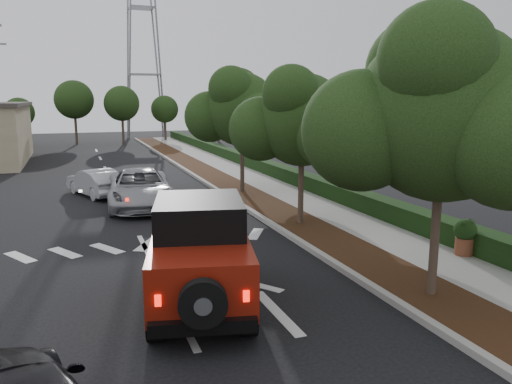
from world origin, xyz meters
TOP-DOWN VIEW (x-y plane):
  - ground at (0.00, 0.00)m, footprint 120.00×120.00m
  - curb at (4.60, 12.00)m, footprint 0.20×70.00m
  - planting_strip at (5.60, 12.00)m, footprint 1.80×70.00m
  - sidewalk at (7.50, 12.00)m, footprint 2.00×70.00m
  - hedge at (8.90, 12.00)m, footprint 0.80×70.00m
  - transmission_tower at (6.00, 48.00)m, footprint 7.00×4.00m
  - street_tree_near at (5.60, -0.50)m, footprint 3.80×3.80m
  - street_tree_mid at (5.60, 6.50)m, footprint 3.20×3.20m
  - street_tree_far at (5.60, 13.00)m, footprint 3.40×3.40m
  - light_pole_b at (-7.50, 38.00)m, footprint 2.00×0.22m
  - red_jeep at (0.60, 1.06)m, footprint 2.89×4.79m
  - silver_suv_ahead at (0.66, 11.73)m, footprint 3.04×5.77m
  - silver_sedan_oncoming at (-1.00, 14.85)m, footprint 2.63×4.07m
  - terracotta_planter at (8.37, 1.52)m, footprint 0.63×0.63m

SIDE VIEW (x-z plane):
  - ground at x=0.00m, z-range 0.00..0.00m
  - transmission_tower at x=6.00m, z-range -14.00..14.00m
  - street_tree_near at x=5.60m, z-range -2.96..2.96m
  - street_tree_mid at x=5.60m, z-range -2.66..2.66m
  - street_tree_far at x=5.60m, z-range -2.81..2.81m
  - light_pole_b at x=-7.50m, z-range -4.50..4.50m
  - planting_strip at x=5.60m, z-range 0.00..0.12m
  - sidewalk at x=7.50m, z-range 0.00..0.12m
  - curb at x=4.60m, z-range 0.00..0.15m
  - hedge at x=8.90m, z-range 0.00..0.80m
  - silver_sedan_oncoming at x=-1.00m, z-range 0.00..1.27m
  - terracotta_planter at x=8.37m, z-range 0.19..1.29m
  - silver_suv_ahead at x=0.66m, z-range 0.00..1.55m
  - red_jeep at x=0.60m, z-range 0.02..2.37m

